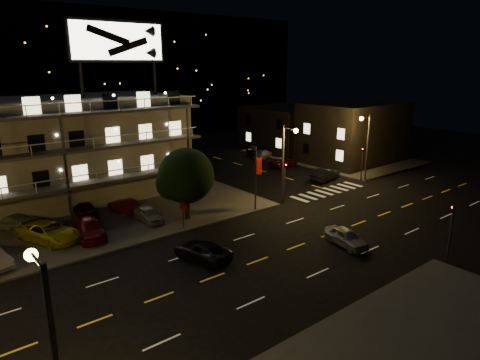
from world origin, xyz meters
TOP-DOWN VIEW (x-y plane):
  - ground at (0.00, 0.00)m, footprint 140.00×140.00m
  - curb_nw at (-14.00, 20.00)m, footprint 44.00×24.00m
  - curb_ne at (30.00, 20.00)m, footprint 16.00×24.00m
  - motel at (-9.94, 23.88)m, footprint 28.00×13.80m
  - side_bldg_front at (29.99, 16.00)m, footprint 14.06×10.00m
  - side_bldg_back at (29.99, 28.00)m, footprint 14.06×12.00m
  - streetlight_nc at (8.50, 7.94)m, footprint 0.44×1.92m
  - streetlight_ne at (22.14, 8.30)m, footprint 1.92×0.44m
  - streetlight_s at (-18.00, -7.94)m, footprint 0.44×1.92m
  - signal_nw at (9.00, 8.50)m, footprint 0.20×0.27m
  - signal_sw at (9.00, -8.50)m, footprint 0.20×0.27m
  - signal_ne at (22.00, 8.50)m, footprint 0.27×0.20m
  - banner_north at (5.09, 8.40)m, footprint 0.83×0.16m
  - stop_sign at (-3.00, 8.57)m, footprint 0.91×0.11m
  - tree at (-1.52, 10.38)m, footprint 5.18×4.99m
  - lot_car_2 at (-12.82, 12.87)m, footprint 4.55×6.00m
  - lot_car_3 at (-9.96, 11.72)m, footprint 2.88×5.26m
  - lot_car_4 at (-4.56, 11.97)m, footprint 1.60×3.86m
  - lot_car_7 at (-14.48, 17.48)m, footprint 3.36×4.73m
  - lot_car_8 at (-8.60, 16.74)m, footprint 2.20×4.38m
  - lot_car_9 at (-5.22, 15.54)m, footprint 2.10×4.02m
  - side_car_0 at (18.81, 11.39)m, footprint 4.74×2.36m
  - side_car_1 at (20.09, 19.89)m, footprint 4.57×2.29m
  - side_car_2 at (21.43, 25.69)m, footprint 4.69×3.37m
  - side_car_3 at (23.08, 28.74)m, footprint 4.30×2.03m
  - road_car_east at (5.25, -2.27)m, footprint 2.36×4.25m
  - road_car_west at (-4.93, 2.82)m, footprint 3.17×5.03m

SIDE VIEW (x-z plane):
  - ground at x=0.00m, z-range 0.00..0.00m
  - curb_nw at x=-14.00m, z-range 0.00..0.15m
  - curb_ne at x=30.00m, z-range 0.00..0.15m
  - side_car_1 at x=20.09m, z-range 0.00..1.24m
  - side_car_2 at x=21.43m, z-range 0.00..1.26m
  - road_car_west at x=-4.93m, z-range 0.00..1.30m
  - road_car_east at x=5.25m, z-range 0.00..1.37m
  - side_car_3 at x=23.08m, z-range 0.00..1.42m
  - side_car_0 at x=18.81m, z-range 0.00..1.49m
  - lot_car_9 at x=-5.22m, z-range 0.15..1.41m
  - lot_car_7 at x=-14.48m, z-range 0.15..1.42m
  - lot_car_4 at x=-4.56m, z-range 0.15..1.46m
  - lot_car_8 at x=-8.60m, z-range 0.15..1.58m
  - lot_car_3 at x=-9.96m, z-range 0.15..1.59m
  - lot_car_2 at x=-12.82m, z-range 0.15..1.67m
  - stop_sign at x=-3.00m, z-range 0.41..3.01m
  - signal_nw at x=9.00m, z-range 0.27..4.87m
  - signal_sw at x=9.00m, z-range 0.27..4.87m
  - signal_ne at x=22.00m, z-range 0.27..4.87m
  - banner_north at x=5.09m, z-range 0.23..6.63m
  - side_bldg_back at x=29.99m, z-range 0.00..7.00m
  - tree at x=-1.52m, z-range 0.76..7.29m
  - side_bldg_front at x=29.99m, z-range 0.00..8.50m
  - streetlight_nc at x=8.50m, z-range 0.96..8.96m
  - streetlight_ne at x=22.14m, z-range 0.96..8.96m
  - streetlight_s at x=-18.00m, z-range 0.96..8.96m
  - motel at x=-9.94m, z-range -3.71..14.39m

